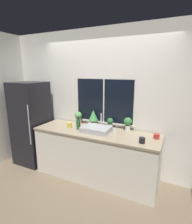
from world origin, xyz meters
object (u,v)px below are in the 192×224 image
Objects in this scene: mug_black at (142,140)px; mug_red at (157,136)px; potted_plant_far_right at (128,123)px; soap_bottle at (114,131)px; potted_plant_center_right at (110,123)px; refrigerator at (31,123)px; potted_plant_center_left at (93,117)px; potted_plant_far_left at (78,117)px; sink at (96,129)px; bottle_tall at (78,124)px; mug_yellow at (69,125)px.

mug_black reaches higher than mug_red.
soap_bottle is (-0.15, -0.26, -0.08)m from potted_plant_far_right.
soap_bottle is (0.18, -0.26, -0.05)m from potted_plant_center_right.
potted_plant_center_left is (1.32, 0.31, 0.22)m from refrigerator.
potted_plant_far_left is 1.24× the size of potted_plant_center_right.
mug_red is (0.17, 0.27, -0.00)m from mug_black.
sink is 2.49× the size of potted_plant_center_right.
bottle_tall is (-0.68, -0.03, 0.04)m from soap_bottle.
mug_red is (1.56, 0.11, -0.00)m from mug_yellow.
potted_plant_center_left is 0.68m from potted_plant_far_right.
mug_yellow is at bearing 179.90° from sink.
potted_plant_center_right is at bearing 61.33° from sink.
potted_plant_center_left is 2.07× the size of soap_bottle.
potted_plant_far_right is 1.63× the size of soap_bottle.
refrigerator is at bearing -176.64° from mug_red.
potted_plant_far_right is at bearing 0.00° from potted_plant_center_right.
potted_plant_center_left is at bearing 172.28° from mug_red.
bottle_tall is at bearing -5.94° from mug_yellow.
soap_bottle is 1.69× the size of mug_black.
mug_red is at bearing -10.81° from potted_plant_center_right.
mug_red is (0.66, 0.10, -0.02)m from soap_bottle.
bottle_tall is at bearing -117.78° from potted_plant_center_left.
soap_bottle is at bearing 0.61° from mug_yellow.
sink is 0.57m from potted_plant_far_right.
refrigerator is 2.34m from mug_black.
mug_yellow is (0.95, 0.03, 0.08)m from refrigerator.
bottle_tall reaches higher than soap_bottle.
potted_plant_center_right reaches higher than soap_bottle.
potted_plant_far_left is 1.01m from potted_plant_far_right.
bottle_tall is 2.68× the size of mug_black.
potted_plant_center_right is 0.34m from potted_plant_far_right.
potted_plant_far_right reaches higher than potted_plant_far_left.
potted_plant_center_right is 0.80× the size of potted_plant_far_right.
mug_black is (0.34, -0.43, -0.10)m from potted_plant_far_right.
potted_plant_far_left is at bearing 180.00° from potted_plant_far_right.
potted_plant_center_left is 3.49× the size of mug_black.
potted_plant_center_left is 0.34m from bottle_tall.
mug_black is (0.49, -0.17, -0.02)m from soap_bottle.
potted_plant_center_right is 0.80m from mug_black.
potted_plant_far_left is 0.99× the size of potted_plant_far_right.
refrigerator is 2.51m from mug_red.
potted_plant_far_left is (0.98, 0.31, 0.17)m from refrigerator.
potted_plant_center_left is 0.60m from soap_bottle.
refrigerator reaches higher than bottle_tall.
sink is 1.00m from mug_red.
potted_plant_far_right reaches higher than bottle_tall.
potted_plant_center_right is (0.15, 0.27, 0.06)m from sink.
mug_red is at bearing 3.36° from refrigerator.
soap_bottle is at bearing 1.84° from sink.
potted_plant_center_left is 3.42× the size of mug_red.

